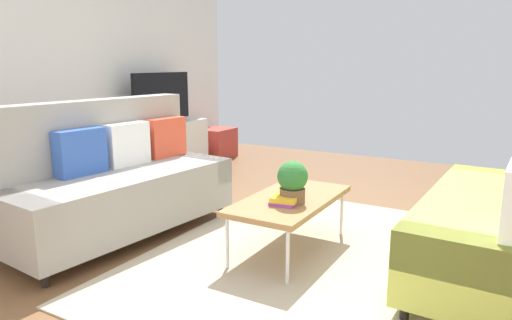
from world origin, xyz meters
name	(u,v)px	position (x,y,z in m)	size (l,w,h in m)	color
ground_plane	(276,246)	(0.00, 0.00, 0.00)	(7.68, 7.68, 0.00)	brown
wall_far	(32,58)	(0.00, 2.80, 1.45)	(6.40, 0.12, 2.90)	white
area_rug	(311,258)	(-0.07, -0.33, 0.01)	(2.90, 2.20, 0.01)	tan
couch_beige	(114,181)	(-0.40, 1.29, 0.45)	(1.97, 1.01, 1.10)	gray
couch_green	(509,215)	(0.26, -1.55, 0.44)	(1.93, 0.91, 1.10)	#C1CC51
coffee_table	(290,201)	(-0.02, -0.13, 0.39)	(1.10, 0.56, 0.42)	#9E7042
tv_console	(163,147)	(1.51, 2.46, 0.32)	(1.40, 0.44, 0.64)	silver
tv	(162,99)	(1.51, 2.44, 0.95)	(1.00, 0.20, 0.64)	black
storage_trunk	(217,143)	(2.61, 2.36, 0.22)	(0.52, 0.40, 0.44)	#B2382D
potted_plant	(293,181)	(-0.12, -0.19, 0.58)	(0.22, 0.22, 0.30)	brown
table_book_0	(286,201)	(-0.16, -0.16, 0.43)	(0.24, 0.18, 0.03)	purple
table_book_1	(286,197)	(-0.16, -0.16, 0.46)	(0.24, 0.18, 0.03)	gold
vase_0	(125,121)	(0.93, 2.51, 0.72)	(0.12, 0.12, 0.16)	#33B29E
bottle_0	(142,118)	(1.12, 2.42, 0.75)	(0.04, 0.04, 0.21)	#3F8C4C
bottle_1	(147,119)	(1.21, 2.42, 0.72)	(0.06, 0.06, 0.17)	purple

